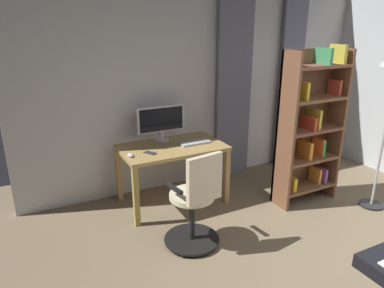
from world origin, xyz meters
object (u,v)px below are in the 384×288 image
desk (172,154)px  bookshelf (308,128)px  office_chair (195,204)px  cell_phone_face_up (150,153)px  computer_monitor (161,121)px  computer_keyboard (195,143)px  computer_mouse (130,155)px

desk → bookshelf: size_ratio=0.65×
office_chair → bookshelf: 1.77m
desk → bookshelf: (-1.50, 0.66, 0.30)m
office_chair → cell_phone_face_up: bearing=91.0°
bookshelf → computer_monitor: bearing=-30.9°
computer_monitor → bookshelf: bearing=149.1°
office_chair → computer_keyboard: size_ratio=2.68×
computer_mouse → bookshelf: bookshelf is taller
cell_phone_face_up → bookshelf: bookshelf is taller
computer_mouse → bookshelf: size_ratio=0.05×
computer_monitor → desk: bearing=95.6°
computer_keyboard → computer_mouse: bearing=4.3°
desk → bookshelf: 1.67m
desk → bookshelf: bookshelf is taller
desk → computer_monitor: bearing=-84.4°
computer_monitor → cell_phone_face_up: bearing=52.2°
office_chair → computer_keyboard: 1.05m
office_chair → bookshelf: (-1.68, -0.30, 0.46)m
computer_mouse → cell_phone_face_up: (-0.23, 0.00, -0.01)m
computer_keyboard → cell_phone_face_up: (0.60, 0.07, -0.01)m
computer_mouse → computer_keyboard: bearing=-175.7°
computer_monitor → computer_keyboard: (-0.31, 0.32, -0.24)m
computer_mouse → computer_monitor: bearing=-144.1°
bookshelf → cell_phone_face_up: bearing=-16.3°
computer_monitor → computer_keyboard: bearing=134.3°
computer_monitor → bookshelf: bookshelf is taller
office_chair → computer_keyboard: (-0.46, -0.90, 0.28)m
cell_phone_face_up → bookshelf: bearing=132.8°
desk → computer_monitor: 0.43m
desk → cell_phone_face_up: 0.36m
office_chair → cell_phone_face_up: 0.89m
office_chair → computer_keyboard: office_chair is taller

